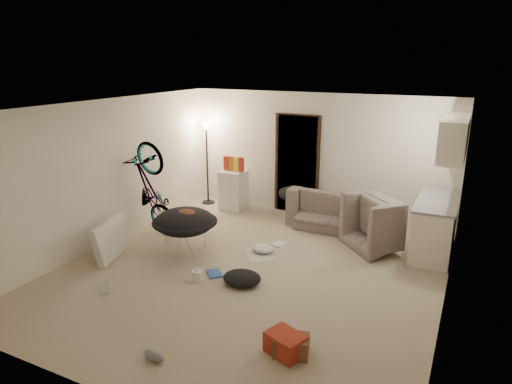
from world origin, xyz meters
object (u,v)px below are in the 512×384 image
at_px(floor_lamp, 207,146).
at_px(saucer_chair, 185,227).
at_px(tv_box, 110,239).
at_px(sofa, 337,214).
at_px(kitchen_counter, 435,228).
at_px(mini_fridge, 234,190).
at_px(bicycle, 152,210).
at_px(drink_case_a, 291,345).
at_px(juicer, 197,275).
at_px(armchair, 389,228).
at_px(drink_case_b, 286,344).

distance_m(floor_lamp, saucer_chair, 2.86).
bearing_deg(tv_box, saucer_chair, 16.78).
bearing_deg(sofa, kitchen_counter, 167.52).
height_order(floor_lamp, mini_fridge, floor_lamp).
height_order(bicycle, saucer_chair, bicycle).
distance_m(drink_case_a, juicer, 2.14).
relative_size(floor_lamp, tv_box, 1.96).
height_order(armchair, drink_case_b, armchair).
height_order(saucer_chair, juicer, saucer_chair).
relative_size(kitchen_counter, juicer, 6.65).
bearing_deg(juicer, saucer_chair, 133.23).
height_order(mini_fridge, tv_box, mini_fridge).
distance_m(armchair, tv_box, 4.68).
distance_m(tv_box, drink_case_b, 3.74).
height_order(tv_box, drink_case_b, tv_box).
bearing_deg(juicer, drink_case_a, -27.91).
distance_m(tv_box, juicer, 1.75).
bearing_deg(armchair, sofa, 18.59).
relative_size(saucer_chair, drink_case_a, 2.80).
bearing_deg(juicer, mini_fridge, 109.55).
bearing_deg(armchair, floor_lamp, 35.24).
xyz_separation_m(armchair, juicer, (-2.27, -2.53, -0.25)).
bearing_deg(tv_box, sofa, 28.65).
bearing_deg(floor_lamp, armchair, -10.19).
bearing_deg(sofa, floor_lamp, -2.13).
xyz_separation_m(drink_case_b, juicer, (-1.83, 1.02, -0.03)).
distance_m(armchair, drink_case_b, 3.58).
height_order(floor_lamp, juicer, floor_lamp).
xyz_separation_m(mini_fridge, juicer, (1.12, -3.16, -0.33)).
height_order(kitchen_counter, sofa, kitchen_counter).
bearing_deg(bicycle, floor_lamp, 11.80).
bearing_deg(drink_case_a, floor_lamp, 116.36).
bearing_deg(kitchen_counter, saucer_chair, -153.56).
relative_size(sofa, armchair, 1.77).
relative_size(bicycle, saucer_chair, 1.68).
relative_size(bicycle, tv_box, 1.97).
xyz_separation_m(kitchen_counter, tv_box, (-4.73, -2.52, -0.14)).
xyz_separation_m(drink_case_a, juicer, (-1.89, 1.00, -0.02)).
distance_m(sofa, drink_case_a, 4.13).
xyz_separation_m(floor_lamp, drink_case_a, (3.73, -4.26, -1.20)).
distance_m(kitchen_counter, sofa, 1.85).
xyz_separation_m(mini_fridge, drink_case_a, (3.01, -4.16, -0.31)).
xyz_separation_m(bicycle, drink_case_a, (3.63, -2.19, -0.37)).
relative_size(sofa, drink_case_a, 4.80).
relative_size(kitchen_counter, mini_fridge, 1.79).
xyz_separation_m(drink_case_a, drink_case_b, (-0.06, -0.02, 0.01)).
relative_size(armchair, drink_case_a, 2.71).
xyz_separation_m(mini_fridge, drink_case_b, (2.95, -4.18, -0.30)).
height_order(mini_fridge, drink_case_b, mini_fridge).
height_order(kitchen_counter, drink_case_b, kitchen_counter).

